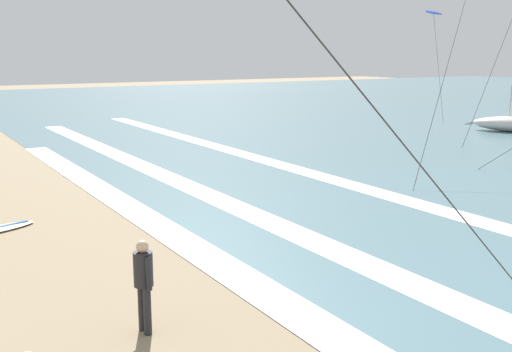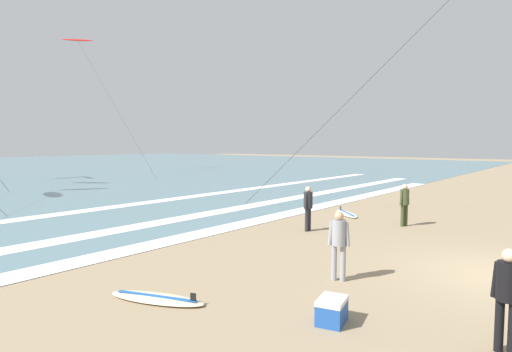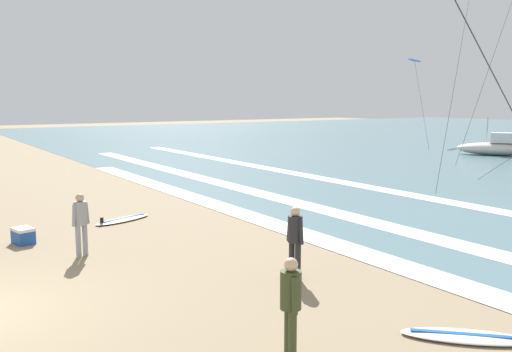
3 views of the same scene
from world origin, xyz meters
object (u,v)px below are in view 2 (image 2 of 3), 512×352
(surfer_background_far, at_px, (339,239))
(surfboard_foreground_flat, at_px, (347,214))
(cooler_box, at_px, (332,311))
(surfer_left_near, at_px, (308,204))
(surfboard_near_water, at_px, (157,298))
(kite_red_far_left, at_px, (78,41))
(surfer_foreground_main, at_px, (405,201))
(surfer_right_near, at_px, (508,291))

(surfer_background_far, relative_size, surfboard_foreground_flat, 0.83)
(surfboard_foreground_flat, relative_size, cooler_box, 2.76)
(surfer_background_far, bearing_deg, surfboard_foreground_flat, 25.59)
(surfer_left_near, height_order, surfer_background_far, same)
(surfboard_near_water, height_order, kite_red_far_left, kite_red_far_left)
(surfer_background_far, height_order, cooler_box, surfer_background_far)
(surfer_foreground_main, bearing_deg, cooler_box, -167.55)
(surfer_foreground_main, distance_m, surfboard_near_water, 10.75)
(surfer_background_far, height_order, surfer_right_near, same)
(surfer_background_far, relative_size, kite_red_far_left, 0.10)
(surfer_left_near, bearing_deg, surfboard_foreground_flat, 7.14)
(surfboard_foreground_flat, bearing_deg, kite_red_far_left, 78.49)
(surfer_left_near, height_order, surfboard_near_water, surfer_left_near)
(cooler_box, bearing_deg, surfer_background_far, 25.12)
(surfer_background_far, height_order, surfboard_foreground_flat, surfer_background_far)
(kite_red_far_left, bearing_deg, cooler_box, -113.56)
(surfer_background_far, distance_m, surfboard_foreground_flat, 9.18)
(surfer_foreground_main, bearing_deg, kite_red_far_left, 77.93)
(surfer_right_near, bearing_deg, surfer_left_near, 50.70)
(surfer_background_far, relative_size, surfer_right_near, 1.00)
(surfer_left_near, distance_m, surfboard_foreground_flat, 4.14)
(surfboard_near_water, relative_size, kite_red_far_left, 0.13)
(surfboard_foreground_flat, height_order, cooler_box, cooler_box)
(surfer_background_far, bearing_deg, surfer_foreground_main, 8.43)
(surfer_right_near, xyz_separation_m, surfboard_near_water, (-1.90, 5.78, -0.91))
(surfboard_near_water, distance_m, cooler_box, 3.48)
(surfer_left_near, distance_m, surfer_foreground_main, 3.84)
(surfer_right_near, relative_size, cooler_box, 2.29)
(surfboard_foreground_flat, distance_m, kite_red_far_left, 38.65)
(surfboard_foreground_flat, relative_size, kite_red_far_left, 0.12)
(surfboard_near_water, bearing_deg, surfer_right_near, -71.77)
(surfboard_foreground_flat, bearing_deg, surfer_foreground_main, -108.77)
(surfboard_foreground_flat, bearing_deg, surfer_right_near, -142.39)
(surfboard_near_water, bearing_deg, kite_red_far_left, 63.06)
(surfboard_foreground_flat, height_order, surfboard_near_water, same)
(surfer_background_far, relative_size, surfer_foreground_main, 1.00)
(cooler_box, bearing_deg, surfer_left_near, 34.92)
(surfer_foreground_main, distance_m, cooler_box, 9.65)
(surfer_background_far, height_order, surfboard_near_water, surfer_background_far)
(surfer_left_near, bearing_deg, surfer_right_near, -129.30)
(surfer_foreground_main, height_order, cooler_box, surfer_foreground_main)
(surfer_background_far, bearing_deg, cooler_box, -154.88)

